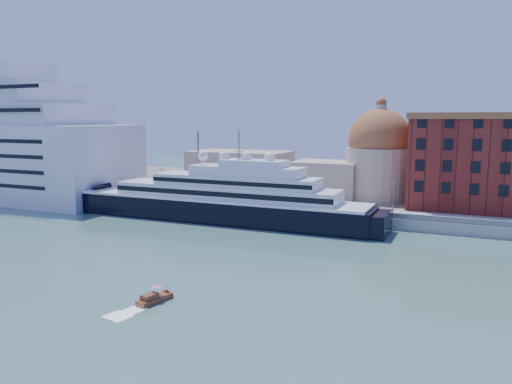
% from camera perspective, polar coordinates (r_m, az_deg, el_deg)
% --- Properties ---
extents(ground, '(400.00, 400.00, 0.00)m').
position_cam_1_polar(ground, '(94.53, -6.10, -6.27)').
color(ground, '#3C6960').
rests_on(ground, ground).
extents(quay, '(180.00, 10.00, 2.50)m').
position_cam_1_polar(quay, '(124.17, 1.71, -2.10)').
color(quay, gray).
rests_on(quay, ground).
extents(land, '(260.00, 72.00, 2.00)m').
position_cam_1_polar(land, '(162.45, 7.15, 0.25)').
color(land, slate).
rests_on(land, ground).
extents(quay_fence, '(180.00, 0.10, 1.20)m').
position_cam_1_polar(quay_fence, '(119.74, 0.91, -1.59)').
color(quay_fence, slate).
rests_on(quay_fence, quay).
extents(superyacht, '(82.70, 11.47, 24.72)m').
position_cam_1_polar(superyacht, '(118.69, -5.37, -1.14)').
color(superyacht, black).
rests_on(superyacht, ground).
extents(service_barge, '(11.64, 5.91, 2.50)m').
position_cam_1_polar(service_barge, '(145.01, -21.94, -1.40)').
color(service_barge, white).
rests_on(service_barge, ground).
extents(water_taxi, '(2.80, 5.37, 2.43)m').
position_cam_1_polar(water_taxi, '(68.04, -11.59, -11.80)').
color(water_taxi, maroon).
rests_on(water_taxi, ground).
extents(warehouse, '(43.00, 19.00, 23.25)m').
position_cam_1_polar(warehouse, '(131.71, 26.44, 3.14)').
color(warehouse, maroon).
rests_on(warehouse, land).
extents(church, '(66.00, 18.00, 25.50)m').
position_cam_1_polar(church, '(143.04, 7.69, 3.13)').
color(church, beige).
rests_on(church, land).
extents(lamp_posts, '(120.80, 2.40, 18.00)m').
position_cam_1_polar(lamp_posts, '(126.62, -3.89, 2.02)').
color(lamp_posts, slate).
rests_on(lamp_posts, quay).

